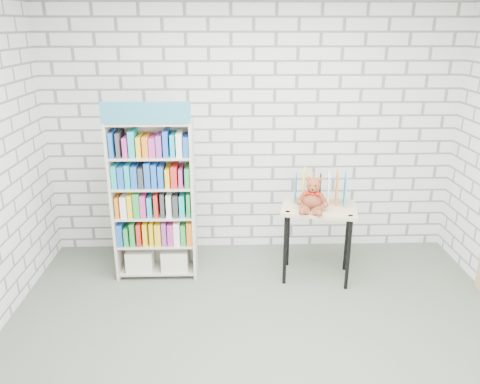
{
  "coord_description": "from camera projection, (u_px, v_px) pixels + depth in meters",
  "views": [
    {
      "loc": [
        -0.28,
        -3.04,
        2.48
      ],
      "look_at": [
        -0.17,
        0.95,
        1.05
      ],
      "focal_mm": 35.0,
      "sensor_mm": 36.0,
      "label": 1
    }
  ],
  "objects": [
    {
      "name": "room_shell",
      "position": [
        269.0,
        136.0,
        3.11
      ],
      "size": [
        4.52,
        4.02,
        2.81
      ],
      "color": "silver",
      "rests_on": "ground"
    },
    {
      "name": "teddy_bear",
      "position": [
        313.0,
        197.0,
        4.49
      ],
      "size": [
        0.3,
        0.3,
        0.33
      ],
      "color": "brown",
      "rests_on": "display_table"
    },
    {
      "name": "ground",
      "position": [
        265.0,
        356.0,
        3.71
      ],
      "size": [
        4.5,
        4.5,
        0.0
      ],
      "primitive_type": "plane",
      "color": "#525B4D",
      "rests_on": "ground"
    },
    {
      "name": "bookshelf",
      "position": [
        154.0,
        199.0,
        4.68
      ],
      "size": [
        0.81,
        0.32,
        1.83
      ],
      "color": "beige",
      "rests_on": "ground"
    },
    {
      "name": "table_books",
      "position": [
        320.0,
        188.0,
        4.69
      ],
      "size": [
        0.54,
        0.32,
        0.3
      ],
      "color": "teal",
      "rests_on": "display_table"
    },
    {
      "name": "display_table",
      "position": [
        318.0,
        217.0,
        4.67
      ],
      "size": [
        0.81,
        0.64,
        0.78
      ],
      "color": "tan",
      "rests_on": "ground"
    }
  ]
}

